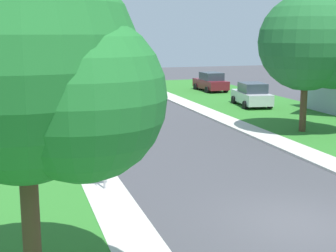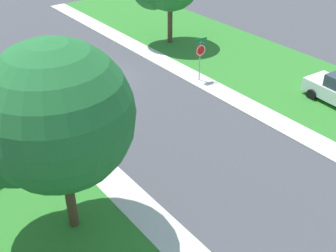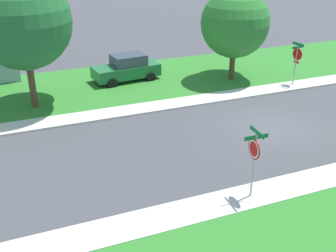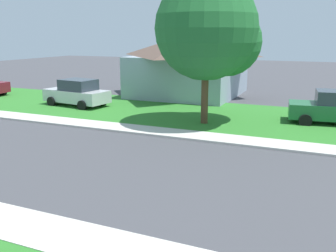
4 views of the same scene
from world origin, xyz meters
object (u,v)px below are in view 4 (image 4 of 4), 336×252
Objects in this scene: car_silver_driveway_right at (77,93)px; house_right_setback at (189,64)px; car_green_behind_trees at (334,108)px; tree_across_right at (212,32)px.

car_silver_driveway_right is 0.50× the size of house_right_setback.
car_silver_driveway_right is 1.01× the size of car_green_behind_trees.
house_right_setback reaches higher than car_silver_driveway_right.
car_green_behind_trees is at bearing -122.21° from house_right_setback.
house_right_setback is (6.40, 10.16, 1.50)m from car_green_behind_trees.
house_right_setback reaches higher than car_green_behind_trees.
car_silver_driveway_right is 9.01m from house_right_setback.
tree_across_right reaches higher than house_right_setback.
house_right_setback is at bearing 57.79° from car_green_behind_trees.
car_silver_driveway_right is at bearing 145.93° from house_right_setback.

